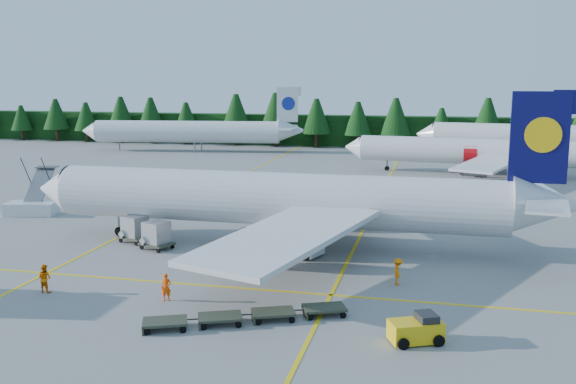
% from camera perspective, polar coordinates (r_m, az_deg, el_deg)
% --- Properties ---
extents(ground, '(320.00, 320.00, 0.00)m').
position_cam_1_polar(ground, '(47.47, -2.19, -6.27)').
color(ground, gray).
rests_on(ground, ground).
extents(taxi_stripe_a, '(0.25, 120.00, 0.01)m').
position_cam_1_polar(taxi_stripe_a, '(70.32, -8.91, -0.96)').
color(taxi_stripe_a, yellow).
rests_on(taxi_stripe_a, ground).
extents(taxi_stripe_b, '(0.25, 120.00, 0.01)m').
position_cam_1_polar(taxi_stripe_b, '(65.58, 7.53, -1.73)').
color(taxi_stripe_b, yellow).
rests_on(taxi_stripe_b, ground).
extents(taxi_stripe_cross, '(80.00, 0.25, 0.01)m').
position_cam_1_polar(taxi_stripe_cross, '(41.99, -4.37, -8.51)').
color(taxi_stripe_cross, yellow).
rests_on(taxi_stripe_cross, ground).
extents(treeline_hedge, '(220.00, 4.00, 6.00)m').
position_cam_1_polar(treeline_hedge, '(126.91, 7.66, 5.37)').
color(treeline_hedge, black).
rests_on(treeline_hedge, ground).
extents(airliner_navy, '(42.80, 35.25, 12.45)m').
position_cam_1_polar(airliner_navy, '(51.58, -1.99, -0.66)').
color(airliner_navy, silver).
rests_on(airliner_navy, ground).
extents(airliner_red, '(36.41, 29.85, 10.59)m').
position_cam_1_polar(airliner_red, '(93.09, 15.59, 3.48)').
color(airliner_red, silver).
rests_on(airliner_red, ground).
extents(airliner_far_left, '(40.02, 8.87, 11.67)m').
position_cam_1_polar(airliner_far_left, '(119.42, -9.49, 5.35)').
color(airliner_far_left, silver).
rests_on(airliner_far_left, ground).
extents(airliner_far_right, '(42.67, 8.53, 12.42)m').
position_cam_1_polar(airliner_far_right, '(111.45, 21.56, 4.56)').
color(airliner_far_right, silver).
rests_on(airliner_far_right, ground).
extents(airstairs, '(5.20, 7.07, 4.31)m').
position_cam_1_polar(airstairs, '(68.54, -21.73, -1.06)').
color(airstairs, silver).
rests_on(airstairs, ground).
extents(service_truck, '(5.81, 3.76, 2.64)m').
position_cam_1_polar(service_truck, '(49.46, 0.02, -4.02)').
color(service_truck, white).
rests_on(service_truck, ground).
extents(baggage_tug, '(3.01, 2.40, 1.42)m').
position_cam_1_polar(baggage_tug, '(34.24, 11.39, -11.87)').
color(baggage_tug, '#E5B50C').
rests_on(baggage_tug, ground).
extents(dolly_train, '(10.80, 6.33, 0.14)m').
position_cam_1_polar(dolly_train, '(36.31, -3.67, -10.80)').
color(dolly_train, '#333929').
rests_on(dolly_train, ground).
extents(uld_pair, '(5.56, 4.22, 1.85)m').
position_cam_1_polar(uld_pair, '(53.05, -12.55, -3.35)').
color(uld_pair, '#333929').
rests_on(uld_pair, ground).
extents(crew_a, '(0.68, 0.52, 1.68)m').
position_cam_1_polar(crew_a, '(40.09, -10.78, -8.32)').
color(crew_a, '#FF4605').
rests_on(crew_a, ground).
extents(crew_b, '(0.94, 0.76, 1.83)m').
position_cam_1_polar(crew_b, '(43.64, -20.83, -7.18)').
color(crew_b, orange).
rests_on(crew_b, ground).
extents(crew_c, '(0.67, 0.84, 1.77)m').
position_cam_1_polar(crew_c, '(42.90, 9.75, -6.98)').
color(crew_c, orange).
rests_on(crew_c, ground).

